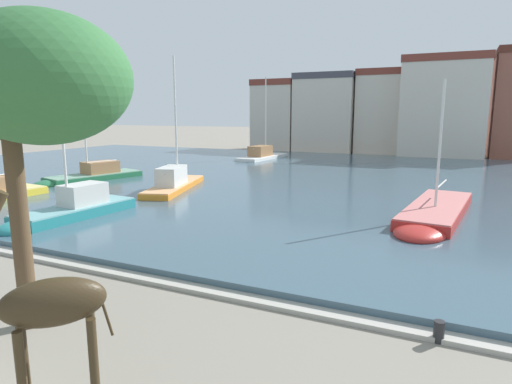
% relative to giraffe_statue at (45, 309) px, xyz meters
% --- Properties ---
extents(harbor_water, '(80.32, 41.25, 0.32)m').
position_rel_giraffe_statue_xyz_m(harbor_water, '(-2.40, 26.69, -2.01)').
color(harbor_water, '#3D5666').
rests_on(harbor_water, ground).
extents(quay_edge_coping, '(80.32, 0.50, 0.12)m').
position_rel_giraffe_statue_xyz_m(quay_edge_coping, '(-2.40, 5.81, -2.11)').
color(quay_edge_coping, '#ADA89E').
rests_on(quay_edge_coping, ground).
extents(giraffe_statue, '(1.89, 2.04, 4.26)m').
position_rel_giraffe_statue_xyz_m(giraffe_statue, '(0.00, 0.00, 0.00)').
color(giraffe_statue, '#382B19').
rests_on(giraffe_statue, ground).
extents(sailboat_green, '(4.08, 8.03, 8.66)m').
position_rel_giraffe_statue_xyz_m(sailboat_green, '(-18.49, 18.74, -1.64)').
color(sailboat_green, '#236B42').
rests_on(sailboat_green, ground).
extents(sailboat_red, '(3.21, 9.80, 6.56)m').
position_rel_giraffe_statue_xyz_m(sailboat_red, '(4.75, 16.73, -1.75)').
color(sailboat_red, red).
rests_on(sailboat_red, ground).
extents(sailboat_white, '(2.90, 8.98, 8.83)m').
position_rel_giraffe_statue_xyz_m(sailboat_white, '(-13.13, 38.32, -1.62)').
color(sailboat_white, white).
rests_on(sailboat_white, ground).
extents(sailboat_teal, '(2.22, 6.70, 9.05)m').
position_rel_giraffe_statue_xyz_m(sailboat_teal, '(-10.43, 9.73, -1.56)').
color(sailboat_teal, teal).
rests_on(sailboat_teal, ground).
extents(sailboat_orange, '(4.13, 8.84, 8.57)m').
position_rel_giraffe_statue_xyz_m(sailboat_orange, '(-10.73, 18.66, -1.58)').
color(sailboat_orange, orange).
rests_on(sailboat_orange, ground).
extents(shade_tree, '(6.13, 3.60, 7.10)m').
position_rel_giraffe_statue_xyz_m(shade_tree, '(-3.58, 2.28, 3.52)').
color(shade_tree, brown).
rests_on(shade_tree, ground).
extents(mooring_bollard, '(0.24, 0.24, 0.50)m').
position_rel_giraffe_statue_xyz_m(mooring_bollard, '(5.38, 5.66, -1.92)').
color(mooring_bollard, '#232326').
rests_on(mooring_bollard, ground).
extents(townhouse_tall_gabled, '(5.91, 7.97, 9.55)m').
position_rel_giraffe_statue_xyz_m(townhouse_tall_gabled, '(-17.24, 53.09, 2.62)').
color(townhouse_tall_gabled, beige).
rests_on(townhouse_tall_gabled, ground).
extents(townhouse_corner_house, '(7.79, 6.28, 10.16)m').
position_rel_giraffe_statue_xyz_m(townhouse_corner_house, '(-10.24, 52.08, 2.92)').
color(townhouse_corner_house, beige).
rests_on(townhouse_corner_house, ground).
extents(townhouse_wide_warehouse, '(6.65, 5.34, 10.40)m').
position_rel_giraffe_statue_xyz_m(townhouse_wide_warehouse, '(-2.91, 52.34, 3.04)').
color(townhouse_wide_warehouse, beige).
rests_on(townhouse_wide_warehouse, ground).
extents(townhouse_end_terrace, '(8.97, 6.35, 11.31)m').
position_rel_giraffe_statue_xyz_m(townhouse_end_terrace, '(3.88, 49.32, 3.50)').
color(townhouse_end_terrace, beige).
rests_on(townhouse_end_terrace, ground).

